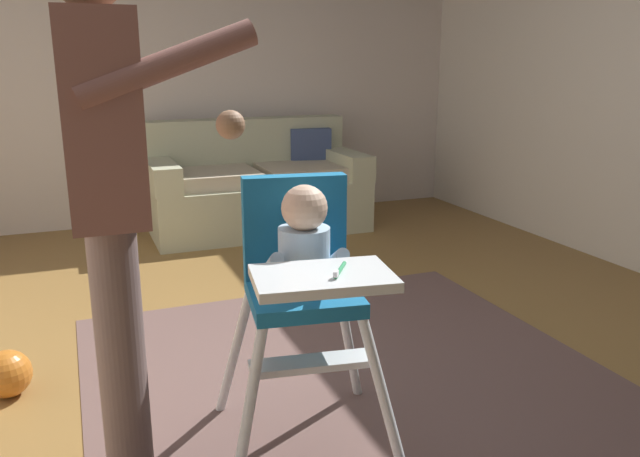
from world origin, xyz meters
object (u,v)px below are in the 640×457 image
Objects in this scene: couch at (256,187)px; adult_standing at (109,202)px; high_chair at (303,267)px; toy_ball at (7,374)px.

adult_standing is (-1.27, -2.96, 0.60)m from couch.
high_chair is at bearing 0.16° from adult_standing.
adult_standing is at bearing -80.85° from high_chair.
high_chair is at bearing -36.35° from toy_ball.
adult_standing is 8.45× the size of toy_ball.
high_chair reaches higher than toy_ball.
toy_ball is at bearing 118.96° from adult_standing.
couch is 1.03× the size of adult_standing.
adult_standing reaches higher than couch.
adult_standing is (-0.59, -0.00, 0.27)m from high_chair.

